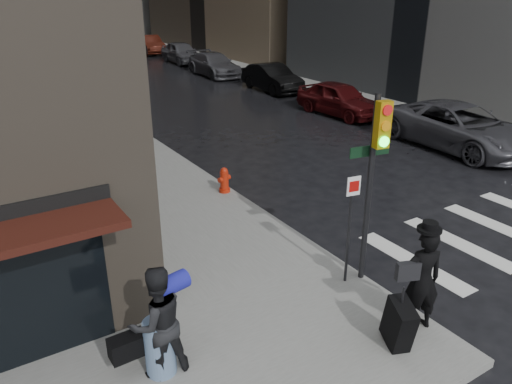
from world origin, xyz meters
The scene contains 13 objects.
ground centered at (0.00, 0.00, 0.00)m, with size 140.00×140.00×0.00m, color black.
sidewalk_left centered at (0.00, 27.00, 0.07)m, with size 4.00×50.00×0.15m, color slate.
sidewalk_right centered at (13.50, 27.00, 0.07)m, with size 3.00×50.00×0.15m, color slate.
man_overcoat centered at (1.46, -0.73, 1.03)m, with size 1.39×0.95×2.10m.
man_jeans centered at (-2.68, 0.69, 1.09)m, with size 1.34×0.73×1.87m.
traffic_light centered at (1.85, 0.93, 2.63)m, with size 0.95×0.51×3.84m.
fire_hydrant centered at (1.71, 6.51, 0.48)m, with size 0.43×0.33×0.75m.
parked_car_0 centered at (11.35, 5.84, 0.83)m, with size 2.75×5.95×1.65m, color #424247.
parked_car_1 centered at (10.93, 12.07, 0.77)m, with size 1.82×4.52×1.54m, color #410D0E.
parked_car_2 centered at (11.37, 18.30, 0.75)m, with size 1.59×4.55×1.50m, color black.
parked_car_3 centered at (10.95, 24.53, 0.73)m, with size 2.05×5.05×1.47m, color #46464A.
parked_car_4 centered at (11.45, 30.76, 0.79)m, with size 1.87×4.65×1.58m, color #515257.
parked_car_5 centered at (11.35, 37.00, 0.77)m, with size 1.63×4.66×1.54m, color #3C140C.
Camera 1 is at (-4.71, -5.31, 5.84)m, focal length 35.00 mm.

